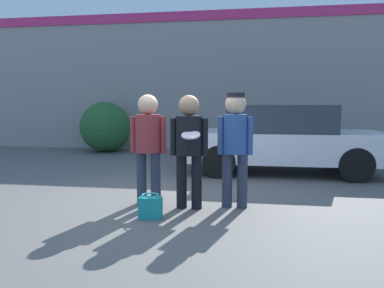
% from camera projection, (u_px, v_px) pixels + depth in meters
% --- Properties ---
extents(ground_plane, '(56.00, 56.00, 0.00)m').
position_uv_depth(ground_plane, '(168.00, 202.00, 5.74)').
color(ground_plane, '#5B5956').
extents(storefront_building, '(24.00, 0.22, 4.44)m').
position_uv_depth(storefront_building, '(214.00, 81.00, 12.06)').
color(storefront_building, gray).
rests_on(storefront_building, ground).
extents(person_left, '(0.55, 0.38, 1.64)m').
position_uv_depth(person_left, '(148.00, 139.00, 5.57)').
color(person_left, '#2D3347').
rests_on(person_left, ground).
extents(person_middle_with_frisbee, '(0.54, 0.57, 1.63)m').
position_uv_depth(person_middle_with_frisbee, '(189.00, 142.00, 5.31)').
color(person_middle_with_frisbee, black).
rests_on(person_middle_with_frisbee, ground).
extents(person_right, '(0.51, 0.34, 1.66)m').
position_uv_depth(person_right, '(235.00, 139.00, 5.36)').
color(person_right, '#2D3347').
rests_on(person_right, ground).
extents(parked_car_near, '(4.25, 1.86, 1.48)m').
position_uv_depth(parked_car_near, '(282.00, 139.00, 8.16)').
color(parked_car_near, silver).
rests_on(parked_car_near, ground).
extents(shrub, '(1.58, 1.58, 1.58)m').
position_uv_depth(shrub, '(105.00, 127.00, 11.78)').
color(shrub, '#285B2D').
rests_on(shrub, ground).
extents(handbag, '(0.30, 0.23, 0.32)m').
position_uv_depth(handbag, '(150.00, 207.00, 4.92)').
color(handbag, teal).
rests_on(handbag, ground).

